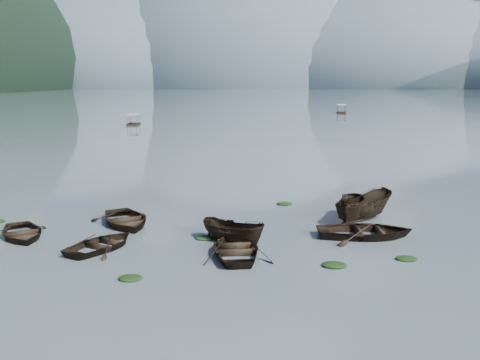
# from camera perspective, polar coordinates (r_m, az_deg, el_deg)

# --- Properties ---
(ground_plane) EXTENTS (2400.00, 2400.00, 0.00)m
(ground_plane) POSITION_cam_1_polar(r_m,az_deg,el_deg) (23.37, -2.16, -10.17)
(ground_plane) COLOR slate
(haze_mtn_a) EXTENTS (520.00, 520.00, 280.00)m
(haze_mtn_a) POSITION_cam_1_polar(r_m,az_deg,el_deg) (958.41, -11.91, 9.67)
(haze_mtn_a) COLOR #475666
(haze_mtn_a) RESTS_ON ground
(haze_mtn_b) EXTENTS (520.00, 520.00, 340.00)m
(haze_mtn_b) POSITION_cam_1_polar(r_m,az_deg,el_deg) (923.89, 0.28, 9.88)
(haze_mtn_b) COLOR #475666
(haze_mtn_b) RESTS_ON ground
(haze_mtn_c) EXTENTS (520.00, 520.00, 260.00)m
(haze_mtn_c) POSITION_cam_1_polar(r_m,az_deg,el_deg) (931.99, 12.82, 9.63)
(haze_mtn_c) COLOR #475666
(haze_mtn_c) RESTS_ON ground
(haze_mtn_d) EXTENTS (520.00, 520.00, 220.00)m
(haze_mtn_d) POSITION_cam_1_polar(r_m,az_deg,el_deg) (974.94, 23.47, 9.06)
(haze_mtn_d) COLOR #475666
(haze_mtn_d) RESTS_ON ground
(rowboat_0) EXTENTS (4.88, 5.24, 0.88)m
(rowboat_0) POSITION_cam_1_polar(r_m,az_deg,el_deg) (31.14, -22.22, -5.68)
(rowboat_0) COLOR black
(rowboat_0) RESTS_ON ground
(rowboat_1) EXTENTS (4.50, 5.06, 0.86)m
(rowboat_1) POSITION_cam_1_polar(r_m,az_deg,el_deg) (27.85, -14.46, -7.08)
(rowboat_1) COLOR black
(rowboat_1) RESTS_ON ground
(rowboat_2) EXTENTS (3.95, 3.02, 1.44)m
(rowboat_2) POSITION_cam_1_polar(r_m,az_deg,el_deg) (28.02, -0.70, -6.63)
(rowboat_2) COLOR black
(rowboat_2) RESTS_ON ground
(rowboat_3) EXTENTS (4.06, 5.18, 0.98)m
(rowboat_3) POSITION_cam_1_polar(r_m,az_deg,el_deg) (26.15, -0.42, -7.89)
(rowboat_3) COLOR black
(rowboat_3) RESTS_ON ground
(rowboat_4) EXTENTS (5.35, 3.99, 1.06)m
(rowboat_4) POSITION_cam_1_polar(r_m,az_deg,el_deg) (29.67, 13.18, -5.94)
(rowboat_4) COLOR black
(rowboat_4) RESTS_ON ground
(rowboat_5) EXTENTS (2.71, 4.61, 1.67)m
(rowboat_5) POSITION_cam_1_polar(r_m,az_deg,el_deg) (32.87, 11.70, -4.28)
(rowboat_5) COLOR black
(rowboat_5) RESTS_ON ground
(rowboat_6) EXTENTS (5.46, 6.00, 1.02)m
(rowboat_6) POSITION_cam_1_polar(r_m,az_deg,el_deg) (32.00, -12.12, -4.70)
(rowboat_6) COLOR black
(rowboat_6) RESTS_ON ground
(rowboat_8) EXTENTS (4.44, 4.76, 1.83)m
(rowboat_8) POSITION_cam_1_polar(r_m,az_deg,el_deg) (33.66, 13.26, -4.00)
(rowboat_8) COLOR black
(rowboat_8) RESTS_ON ground
(weed_clump_0) EXTENTS (1.03, 0.85, 0.23)m
(weed_clump_0) POSITION_cam_1_polar(r_m,az_deg,el_deg) (23.42, -11.60, -10.33)
(weed_clump_0) COLOR black
(weed_clump_0) RESTS_ON ground
(weed_clump_1) EXTENTS (0.99, 0.79, 0.22)m
(weed_clump_1) POSITION_cam_1_polar(r_m,az_deg,el_deg) (24.48, -0.53, -9.18)
(weed_clump_1) COLOR black
(weed_clump_1) RESTS_ON ground
(weed_clump_2) EXTENTS (1.14, 0.91, 0.25)m
(weed_clump_2) POSITION_cam_1_polar(r_m,az_deg,el_deg) (24.83, 10.00, -9.06)
(weed_clump_2) COLOR black
(weed_clump_2) RESTS_ON ground
(weed_clump_3) EXTENTS (0.91, 0.77, 0.20)m
(weed_clump_3) POSITION_cam_1_polar(r_m,az_deg,el_deg) (31.17, 12.48, -5.12)
(weed_clump_3) COLOR black
(weed_clump_3) RESTS_ON ground
(weed_clump_4) EXTENTS (1.02, 0.81, 0.21)m
(weed_clump_4) POSITION_cam_1_polar(r_m,az_deg,el_deg) (26.53, 17.30, -8.11)
(weed_clump_4) COLOR black
(weed_clump_4) RESTS_ON ground
(weed_clump_6) EXTENTS (1.02, 0.85, 0.21)m
(weed_clump_6) POSITION_cam_1_polar(r_m,az_deg,el_deg) (28.64, -3.82, -6.28)
(weed_clump_6) COLOR black
(weed_clump_6) RESTS_ON ground
(weed_clump_7) EXTENTS (1.07, 0.86, 0.23)m
(weed_clump_7) POSITION_cam_1_polar(r_m,az_deg,el_deg) (36.52, 4.74, -2.63)
(weed_clump_7) COLOR black
(weed_clump_7) RESTS_ON ground
(pontoon_left) EXTENTS (2.84, 5.47, 2.00)m
(pontoon_left) POSITION_cam_1_polar(r_m,az_deg,el_deg) (106.78, -11.28, 5.78)
(pontoon_left) COLOR black
(pontoon_left) RESTS_ON ground
(pontoon_centre) EXTENTS (2.98, 6.10, 2.26)m
(pontoon_centre) POSITION_cam_1_polar(r_m,az_deg,el_deg) (146.80, 10.75, 7.00)
(pontoon_centre) COLOR black
(pontoon_centre) RESTS_ON ground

